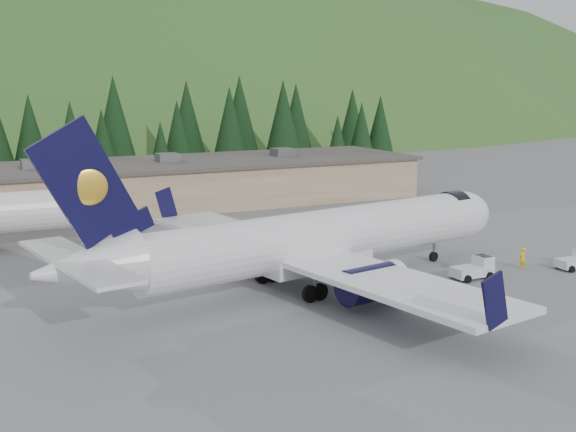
{
  "coord_description": "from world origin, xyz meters",
  "views": [
    {
      "loc": [
        -24.56,
        -43.9,
        14.39
      ],
      "look_at": [
        0.0,
        6.0,
        4.0
      ],
      "focal_mm": 45.0,
      "sensor_mm": 36.0,
      "label": 1
    }
  ],
  "objects_px": {
    "terminal_building": "(126,185)",
    "ramp_worker": "(523,258)",
    "baggage_tug_b": "(576,260)",
    "baggage_tug_a": "(475,268)",
    "airliner": "(313,241)"
  },
  "relations": [
    {
      "from": "baggage_tug_a",
      "to": "ramp_worker",
      "type": "height_order",
      "value": "ramp_worker"
    },
    {
      "from": "airliner",
      "to": "ramp_worker",
      "type": "xyz_separation_m",
      "value": [
        17.09,
        -2.76,
        -2.52
      ]
    },
    {
      "from": "baggage_tug_b",
      "to": "terminal_building",
      "type": "distance_m",
      "value": 49.52
    },
    {
      "from": "baggage_tug_a",
      "to": "baggage_tug_b",
      "type": "height_order",
      "value": "baggage_tug_a"
    },
    {
      "from": "baggage_tug_b",
      "to": "terminal_building",
      "type": "relative_size",
      "value": 0.04
    },
    {
      "from": "baggage_tug_b",
      "to": "baggage_tug_a",
      "type": "bearing_deg",
      "value": 173.57
    },
    {
      "from": "baggage_tug_b",
      "to": "ramp_worker",
      "type": "height_order",
      "value": "ramp_worker"
    },
    {
      "from": "baggage_tug_b",
      "to": "ramp_worker",
      "type": "relative_size",
      "value": 1.72
    },
    {
      "from": "terminal_building",
      "to": "ramp_worker",
      "type": "height_order",
      "value": "terminal_building"
    },
    {
      "from": "baggage_tug_a",
      "to": "baggage_tug_b",
      "type": "bearing_deg",
      "value": -8.15
    },
    {
      "from": "terminal_building",
      "to": "ramp_worker",
      "type": "distance_m",
      "value": 46.06
    },
    {
      "from": "baggage_tug_a",
      "to": "airliner",
      "type": "bearing_deg",
      "value": 164.72
    },
    {
      "from": "terminal_building",
      "to": "ramp_worker",
      "type": "bearing_deg",
      "value": -62.84
    },
    {
      "from": "airliner",
      "to": "terminal_building",
      "type": "height_order",
      "value": "airliner"
    },
    {
      "from": "terminal_building",
      "to": "baggage_tug_b",
      "type": "bearing_deg",
      "value": -59.94
    }
  ]
}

